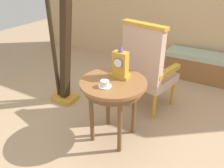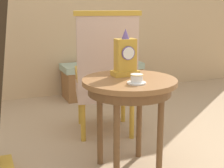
{
  "view_description": "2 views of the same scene",
  "coord_description": "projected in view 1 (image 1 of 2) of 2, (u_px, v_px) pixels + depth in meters",
  "views": [
    {
      "loc": [
        0.9,
        -1.69,
        1.7
      ],
      "look_at": [
        -0.06,
        -0.0,
        0.66
      ],
      "focal_mm": 36.15,
      "sensor_mm": 36.0,
      "label": 1
    },
    {
      "loc": [
        -0.99,
        -2.01,
        1.2
      ],
      "look_at": [
        -0.13,
        0.13,
        0.63
      ],
      "focal_mm": 52.64,
      "sensor_mm": 36.0,
      "label": 2
    }
  ],
  "objects": [
    {
      "name": "armchair",
      "position": [
        147.0,
        67.0,
        2.72
      ],
      "size": [
        0.65,
        0.64,
        1.14
      ],
      "color": "#CCA893",
      "rests_on": "ground"
    },
    {
      "name": "mantel_clock",
      "position": [
        120.0,
        65.0,
        2.2
      ],
      "size": [
        0.19,
        0.11,
        0.34
      ],
      "color": "gold",
      "rests_on": "side_table"
    },
    {
      "name": "ground_plane",
      "position": [
        117.0,
        137.0,
        2.49
      ],
      "size": [
        10.0,
        10.0,
        0.0
      ],
      "primitive_type": "plane",
      "color": "tan"
    },
    {
      "name": "teacup_left",
      "position": [
        105.0,
        84.0,
        2.08
      ],
      "size": [
        0.12,
        0.12,
        0.06
      ],
      "color": "white",
      "rests_on": "side_table"
    },
    {
      "name": "window_bench",
      "position": [
        199.0,
        66.0,
        3.68
      ],
      "size": [
        1.05,
        0.4,
        0.44
      ],
      "color": "#9EB299",
      "rests_on": "ground"
    },
    {
      "name": "side_table",
      "position": [
        113.0,
        89.0,
        2.23
      ],
      "size": [
        0.66,
        0.66,
        0.69
      ],
      "color": "brown",
      "rests_on": "ground"
    },
    {
      "name": "harp",
      "position": [
        62.0,
        55.0,
        2.84
      ],
      "size": [
        0.4,
        0.24,
        1.7
      ],
      "color": "gold",
      "rests_on": "ground"
    }
  ]
}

